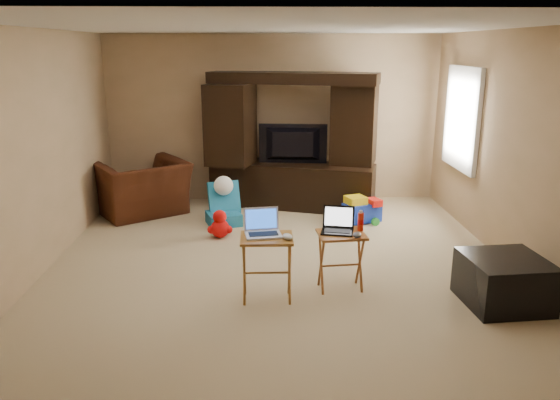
{
  "coord_description": "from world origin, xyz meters",
  "views": [
    {
      "loc": [
        -0.19,
        -5.56,
        2.31
      ],
      "look_at": [
        0.0,
        -0.2,
        0.8
      ],
      "focal_mm": 35.0,
      "sensor_mm": 36.0,
      "label": 1
    }
  ],
  "objects_px": {
    "push_toy": "(362,209)",
    "laptop_left": "(263,224)",
    "mouse_left": "(288,237)",
    "plush_toy": "(220,224)",
    "mouse_right": "(357,235)",
    "child_rocker": "(223,204)",
    "television": "(293,145)",
    "tray_table_right": "(341,261)",
    "laptop_right": "(338,221)",
    "ottoman": "(504,281)",
    "recliner": "(142,188)",
    "tray_table_left": "(267,269)",
    "water_bottle": "(361,222)",
    "entertainment_center": "(292,141)"
  },
  "relations": [
    {
      "from": "recliner",
      "to": "ottoman",
      "type": "bearing_deg",
      "value": 109.17
    },
    {
      "from": "entertainment_center",
      "to": "mouse_left",
      "type": "distance_m",
      "value": 3.22
    },
    {
      "from": "television",
      "to": "child_rocker",
      "type": "height_order",
      "value": "television"
    },
    {
      "from": "tray_table_left",
      "to": "mouse_right",
      "type": "height_order",
      "value": "mouse_right"
    },
    {
      "from": "plush_toy",
      "to": "mouse_left",
      "type": "bearing_deg",
      "value": -67.58
    },
    {
      "from": "tray_table_right",
      "to": "laptop_right",
      "type": "height_order",
      "value": "laptop_right"
    },
    {
      "from": "recliner",
      "to": "ottoman",
      "type": "relative_size",
      "value": 1.66
    },
    {
      "from": "child_rocker",
      "to": "water_bottle",
      "type": "distance_m",
      "value": 2.52
    },
    {
      "from": "television",
      "to": "laptop_left",
      "type": "relative_size",
      "value": 3.04
    },
    {
      "from": "laptop_left",
      "to": "recliner",
      "type": "bearing_deg",
      "value": 113.4
    },
    {
      "from": "child_rocker",
      "to": "laptop_left",
      "type": "bearing_deg",
      "value": -94.43
    },
    {
      "from": "water_bottle",
      "to": "plush_toy",
      "type": "bearing_deg",
      "value": 135.16
    },
    {
      "from": "child_rocker",
      "to": "ottoman",
      "type": "distance_m",
      "value": 3.68
    },
    {
      "from": "laptop_right",
      "to": "mouse_left",
      "type": "bearing_deg",
      "value": -136.47
    },
    {
      "from": "recliner",
      "to": "laptop_left",
      "type": "bearing_deg",
      "value": 87.91
    },
    {
      "from": "plush_toy",
      "to": "ottoman",
      "type": "height_order",
      "value": "ottoman"
    },
    {
      "from": "plush_toy",
      "to": "tray_table_right",
      "type": "xyz_separation_m",
      "value": [
        1.29,
        -1.56,
        0.11
      ]
    },
    {
      "from": "television",
      "to": "tray_table_right",
      "type": "xyz_separation_m",
      "value": [
        0.31,
        -2.88,
        -0.65
      ]
    },
    {
      "from": "laptop_right",
      "to": "laptop_left",
      "type": "bearing_deg",
      "value": -152.05
    },
    {
      "from": "tray_table_right",
      "to": "television",
      "type": "bearing_deg",
      "value": 90.79
    },
    {
      "from": "mouse_right",
      "to": "recliner",
      "type": "bearing_deg",
      "value": 133.42
    },
    {
      "from": "push_toy",
      "to": "mouse_left",
      "type": "bearing_deg",
      "value": -136.02
    },
    {
      "from": "child_rocker",
      "to": "laptop_left",
      "type": "height_order",
      "value": "laptop_left"
    },
    {
      "from": "tray_table_left",
      "to": "mouse_left",
      "type": "distance_m",
      "value": 0.4
    },
    {
      "from": "television",
      "to": "mouse_left",
      "type": "distance_m",
      "value": 3.17
    },
    {
      "from": "plush_toy",
      "to": "water_bottle",
      "type": "bearing_deg",
      "value": -44.84
    },
    {
      "from": "recliner",
      "to": "water_bottle",
      "type": "height_order",
      "value": "water_bottle"
    },
    {
      "from": "entertainment_center",
      "to": "child_rocker",
      "type": "relative_size",
      "value": 4.25
    },
    {
      "from": "tray_table_right",
      "to": "mouse_right",
      "type": "bearing_deg",
      "value": -48.01
    },
    {
      "from": "mouse_left",
      "to": "plush_toy",
      "type": "bearing_deg",
      "value": 112.42
    },
    {
      "from": "mouse_left",
      "to": "entertainment_center",
      "type": "bearing_deg",
      "value": 85.98
    },
    {
      "from": "recliner",
      "to": "laptop_left",
      "type": "height_order",
      "value": "laptop_left"
    },
    {
      "from": "push_toy",
      "to": "plush_toy",
      "type": "bearing_deg",
      "value": 175.27
    },
    {
      "from": "ottoman",
      "to": "mouse_right",
      "type": "relative_size",
      "value": 5.95
    },
    {
      "from": "tray_table_right",
      "to": "tray_table_left",
      "type": "bearing_deg",
      "value": -169.39
    },
    {
      "from": "plush_toy",
      "to": "ottoman",
      "type": "bearing_deg",
      "value": -35.06
    },
    {
      "from": "recliner",
      "to": "plush_toy",
      "type": "xyz_separation_m",
      "value": [
        1.17,
        -1.06,
        -0.2
      ]
    },
    {
      "from": "entertainment_center",
      "to": "child_rocker",
      "type": "bearing_deg",
      "value": -121.72
    },
    {
      "from": "push_toy",
      "to": "laptop_left",
      "type": "height_order",
      "value": "laptop_left"
    },
    {
      "from": "laptop_left",
      "to": "ottoman",
      "type": "bearing_deg",
      "value": -13.11
    },
    {
      "from": "ottoman",
      "to": "mouse_right",
      "type": "distance_m",
      "value": 1.41
    },
    {
      "from": "recliner",
      "to": "water_bottle",
      "type": "distance_m",
      "value": 3.68
    },
    {
      "from": "push_toy",
      "to": "recliner",
      "type": "bearing_deg",
      "value": 149.63
    },
    {
      "from": "child_rocker",
      "to": "mouse_left",
      "type": "xyz_separation_m",
      "value": [
        0.74,
        -2.36,
        0.37
      ]
    },
    {
      "from": "plush_toy",
      "to": "laptop_left",
      "type": "xyz_separation_m",
      "value": [
        0.54,
        -1.74,
        0.57
      ]
    },
    {
      "from": "mouse_left",
      "to": "mouse_right",
      "type": "xyz_separation_m",
      "value": [
        0.66,
        0.16,
        -0.05
      ]
    },
    {
      "from": "push_toy",
      "to": "mouse_right",
      "type": "bearing_deg",
      "value": -122.4
    },
    {
      "from": "ottoman",
      "to": "laptop_right",
      "type": "xyz_separation_m",
      "value": [
        -1.5,
        0.4,
        0.48
      ]
    },
    {
      "from": "recliner",
      "to": "plush_toy",
      "type": "height_order",
      "value": "recliner"
    },
    {
      "from": "water_bottle",
      "to": "child_rocker",
      "type": "bearing_deg",
      "value": 126.32
    }
  ]
}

